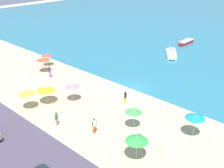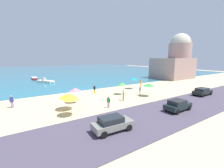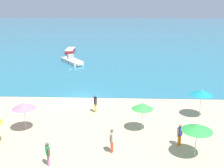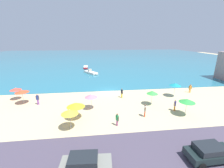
# 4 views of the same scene
# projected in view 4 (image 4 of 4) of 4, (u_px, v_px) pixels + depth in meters

# --- Properties ---
(ground_plane) EXTENTS (160.00, 160.00, 0.00)m
(ground_plane) POSITION_uv_depth(u_px,v_px,m) (109.00, 91.00, 29.60)
(ground_plane) COLOR #CDB98B
(sea) EXTENTS (150.00, 110.00, 0.05)m
(sea) POSITION_uv_depth(u_px,v_px,m) (99.00, 57.00, 81.83)
(sea) COLOR teal
(sea) RESTS_ON ground_plane
(coastal_road) EXTENTS (80.00, 8.00, 0.06)m
(coastal_road) POSITION_uv_depth(u_px,v_px,m) (131.00, 162.00, 12.49)
(coastal_road) COLOR #494052
(coastal_road) RESTS_ON ground_plane
(beach_umbrella_0) EXTENTS (2.02, 2.02, 2.39)m
(beach_umbrella_0) POSITION_uv_depth(u_px,v_px,m) (22.00, 91.00, 23.16)
(beach_umbrella_0) COLOR #B2B2B7
(beach_umbrella_0) RESTS_ON ground_plane
(beach_umbrella_1) EXTENTS (2.04, 2.04, 2.42)m
(beach_umbrella_1) POSITION_uv_depth(u_px,v_px,m) (187.00, 101.00, 19.66)
(beach_umbrella_1) COLOR #B2B2B7
(beach_umbrella_1) RESTS_ON ground_plane
(beach_umbrella_2) EXTENTS (1.89, 1.89, 2.50)m
(beach_umbrella_2) POSITION_uv_depth(u_px,v_px,m) (70.00, 112.00, 16.50)
(beach_umbrella_2) COLOR #B2B2B7
(beach_umbrella_2) RESTS_ON ground_plane
(beach_umbrella_3) EXTENTS (1.97, 1.97, 2.57)m
(beach_umbrella_3) POSITION_uv_depth(u_px,v_px,m) (175.00, 84.00, 26.12)
(beach_umbrella_3) COLOR #B2B2B7
(beach_umbrella_3) RESTS_ON ground_plane
(beach_umbrella_4) EXTENTS (2.27, 2.27, 2.28)m
(beach_umbrella_4) POSITION_uv_depth(u_px,v_px,m) (76.00, 105.00, 18.87)
(beach_umbrella_4) COLOR #B2B2B7
(beach_umbrella_4) RESTS_ON ground_plane
(beach_umbrella_5) EXTENTS (1.84, 1.84, 2.40)m
(beach_umbrella_5) POSITION_uv_depth(u_px,v_px,m) (91.00, 96.00, 21.42)
(beach_umbrella_5) COLOR #B2B2B7
(beach_umbrella_5) RESTS_ON ground_plane
(beach_umbrella_6) EXTENTS (1.79, 1.79, 2.16)m
(beach_umbrella_6) POSITION_uv_depth(u_px,v_px,m) (15.00, 89.00, 24.86)
(beach_umbrella_6) COLOR #B2B2B7
(beach_umbrella_6) RESTS_ON ground_plane
(beach_umbrella_7) EXTENTS (1.70, 1.70, 2.39)m
(beach_umbrella_7) POSITION_uv_depth(u_px,v_px,m) (152.00, 92.00, 22.81)
(beach_umbrella_7) COLOR #B2B2B7
(beach_umbrella_7) RESTS_ON ground_plane
(bather_0) EXTENTS (0.55, 0.32, 1.65)m
(bather_0) POSITION_uv_depth(u_px,v_px,m) (190.00, 88.00, 28.46)
(bather_0) COLOR orange
(bather_0) RESTS_ON ground_plane
(bather_1) EXTENTS (0.30, 0.55, 1.74)m
(bather_1) POSITION_uv_depth(u_px,v_px,m) (145.00, 110.00, 19.62)
(bather_1) COLOR #DF4222
(bather_1) RESTS_ON ground_plane
(bather_2) EXTENTS (0.32, 0.55, 1.68)m
(bather_2) POSITION_uv_depth(u_px,v_px,m) (122.00, 93.00, 25.99)
(bather_2) COLOR yellow
(bather_2) RESTS_ON ground_plane
(bather_3) EXTENTS (0.37, 0.51, 1.61)m
(bather_3) POSITION_uv_depth(u_px,v_px,m) (117.00, 119.00, 17.56)
(bather_3) COLOR #CE72A3
(bather_3) RESTS_ON ground_plane
(bather_4) EXTENTS (0.44, 0.42, 1.67)m
(bather_4) POSITION_uv_depth(u_px,v_px,m) (175.00, 105.00, 21.25)
(bather_4) COLOR orange
(bather_4) RESTS_ON ground_plane
(bather_5) EXTENTS (0.57, 0.24, 1.78)m
(bather_5) POSITION_uv_depth(u_px,v_px,m) (38.00, 99.00, 23.19)
(bather_5) COLOR #9A52B0
(bather_5) RESTS_ON ground_plane
(parked_car_0) EXTENTS (3.98, 1.93, 1.46)m
(parked_car_0) POSITION_uv_depth(u_px,v_px,m) (210.00, 152.00, 12.51)
(parked_car_0) COLOR black
(parked_car_0) RESTS_ON coastal_road
(parked_car_3) EXTENTS (3.99, 1.96, 1.46)m
(parked_car_3) POSITION_uv_depth(u_px,v_px,m) (85.00, 164.00, 11.37)
(parked_car_3) COLOR gray
(parked_car_3) RESTS_ON coastal_road
(skiff_nearshore) EXTENTS (4.30, 5.27, 1.28)m
(skiff_nearshore) POSITION_uv_depth(u_px,v_px,m) (91.00, 72.00, 44.10)
(skiff_nearshore) COLOR silver
(skiff_nearshore) RESTS_ON sea
(skiff_offshore) EXTENTS (1.51, 4.60, 0.66)m
(skiff_offshore) POSITION_uv_depth(u_px,v_px,m) (86.00, 67.00, 52.05)
(skiff_offshore) COLOR red
(skiff_offshore) RESTS_ON sea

